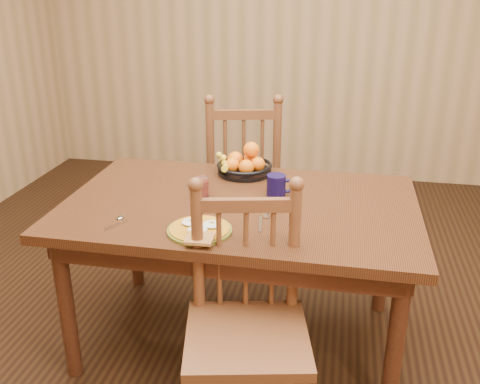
% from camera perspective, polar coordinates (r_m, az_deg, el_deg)
% --- Properties ---
extents(room, '(4.52, 5.02, 2.72)m').
position_cam_1_polar(room, '(2.27, 0.00, 12.96)').
color(room, black).
rests_on(room, ground).
extents(dining_table, '(1.60, 1.00, 0.75)m').
position_cam_1_polar(dining_table, '(2.48, 0.00, -2.90)').
color(dining_table, black).
rests_on(dining_table, ground).
extents(chair_far, '(0.57, 0.55, 1.06)m').
position_cam_1_polar(chair_far, '(3.39, 0.31, 1.41)').
color(chair_far, '#542D19').
rests_on(chair_far, ground).
extents(chair_near, '(0.53, 0.52, 1.00)m').
position_cam_1_polar(chair_near, '(2.07, 0.72, -14.14)').
color(chair_near, '#542D19').
rests_on(chair_near, ground).
extents(breakfast_plate, '(0.26, 0.29, 0.04)m').
position_cam_1_polar(breakfast_plate, '(2.16, -4.32, -4.02)').
color(breakfast_plate, '#59601E').
rests_on(breakfast_plate, dining_table).
extents(fork, '(0.04, 0.18, 0.00)m').
position_cam_1_polar(fork, '(2.25, 2.40, -3.11)').
color(fork, silver).
rests_on(fork, dining_table).
extents(spoon, '(0.06, 0.15, 0.01)m').
position_cam_1_polar(spoon, '(2.31, -12.79, -2.90)').
color(spoon, silver).
rests_on(spoon, dining_table).
extents(coffee_mug, '(0.13, 0.09, 0.10)m').
position_cam_1_polar(coffee_mug, '(2.50, 3.98, 0.74)').
color(coffee_mug, black).
rests_on(coffee_mug, dining_table).
extents(juice_glass, '(0.06, 0.06, 0.09)m').
position_cam_1_polar(juice_glass, '(2.50, -4.04, 0.52)').
color(juice_glass, silver).
rests_on(juice_glass, dining_table).
extents(fruit_bowl, '(0.32, 0.29, 0.17)m').
position_cam_1_polar(fruit_bowl, '(2.78, 0.41, 2.93)').
color(fruit_bowl, black).
rests_on(fruit_bowl, dining_table).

